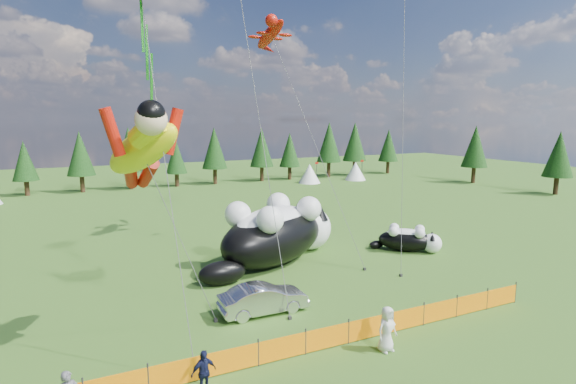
% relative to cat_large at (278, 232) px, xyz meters
% --- Properties ---
extents(ground, '(160.00, 160.00, 0.00)m').
position_rel_cat_large_xyz_m(ground, '(-2.85, -8.25, -2.01)').
color(ground, '#0F380A').
rests_on(ground, ground).
extents(safety_fence, '(22.06, 0.06, 1.10)m').
position_rel_cat_large_xyz_m(safety_fence, '(-2.85, -11.25, -1.51)').
color(safety_fence, '#262626').
rests_on(safety_fence, ground).
extents(tree_line, '(90.00, 4.00, 8.00)m').
position_rel_cat_large_xyz_m(tree_line, '(-2.85, 36.75, 1.99)').
color(tree_line, black).
rests_on(tree_line, ground).
extents(festival_tents, '(50.00, 3.20, 2.80)m').
position_rel_cat_large_xyz_m(festival_tents, '(8.15, 31.75, -0.61)').
color(festival_tents, white).
rests_on(festival_tents, ground).
extents(cat_large, '(10.82, 7.79, 4.24)m').
position_rel_cat_large_xyz_m(cat_large, '(0.00, 0.00, 0.00)').
color(cat_large, black).
rests_on(cat_large, ground).
extents(cat_small, '(4.18, 3.86, 1.83)m').
position_rel_cat_large_xyz_m(cat_small, '(9.31, -1.76, -1.14)').
color(cat_small, black).
rests_on(cat_small, ground).
extents(car, '(4.30, 1.51, 1.41)m').
position_rel_cat_large_xyz_m(car, '(-3.88, -6.93, -1.31)').
color(car, silver).
rests_on(car, ground).
extents(spectator_c, '(1.00, 0.66, 1.57)m').
position_rel_cat_large_xyz_m(spectator_c, '(-8.16, -12.08, -1.23)').
color(spectator_c, '#131736').
rests_on(spectator_c, ground).
extents(spectator_e, '(0.97, 0.69, 1.86)m').
position_rel_cat_large_xyz_m(spectator_e, '(-0.78, -12.38, -1.08)').
color(spectator_e, silver).
rests_on(spectator_e, ground).
extents(superhero_kite, '(5.99, 5.95, 10.38)m').
position_rel_cat_large_xyz_m(superhero_kite, '(-9.26, -8.11, 6.07)').
color(superhero_kite, yellow).
rests_on(superhero_kite, ground).
extents(gecko_kite, '(3.56, 13.42, 18.59)m').
position_rel_cat_large_xyz_m(gecko_kite, '(2.24, 6.44, 13.49)').
color(gecko_kite, '#B41409').
rests_on(gecko_kite, ground).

